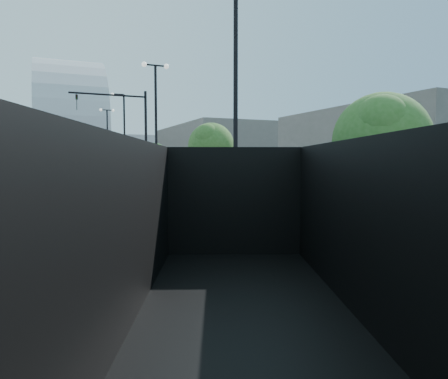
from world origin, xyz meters
name	(u,v)px	position (x,y,z in m)	size (l,w,h in m)	color
sidewalk	(144,190)	(3.50, 40.00, 0.06)	(7.00, 140.00, 0.12)	#4C2D23
concrete_strip	(168,189)	(6.20, 40.00, 0.07)	(2.40, 140.00, 0.13)	slate
curb	(110,191)	(0.00, 40.00, 0.07)	(0.30, 140.00, 0.14)	gray
dump_truck	(236,270)	(-2.84, 2.45, 1.44)	(7.28, 13.28, 3.41)	black
white_sedan	(100,202)	(-3.02, 20.50, 0.84)	(1.79, 5.12, 1.69)	white
dark_car_mid	(32,189)	(-7.26, 38.83, 0.57)	(1.89, 4.09, 1.14)	black
dark_car_far	(69,182)	(-3.66, 49.49, 0.66)	(1.84, 4.54, 1.32)	black
pedestrian	(339,212)	(6.18, 11.15, 0.91)	(0.66, 0.43, 1.81)	black
streetlight_1	(233,128)	(0.49, 10.00, 4.34)	(1.44, 0.56, 9.21)	black
streetlight_2	(156,135)	(0.60, 22.00, 4.82)	(1.72, 0.56, 9.28)	black
streetlight_3	(123,148)	(0.49, 34.00, 4.34)	(1.44, 0.56, 9.21)	black
streetlight_4	(108,147)	(0.60, 46.00, 4.82)	(1.72, 0.56, 9.28)	black
traffic_mast	(133,135)	(-0.30, 25.00, 4.98)	(5.09, 0.20, 8.00)	black
tree_0	(382,142)	(1.65, 4.02, 3.61)	(2.33, 2.27, 4.76)	#382619
tree_1	(212,146)	(1.65, 15.02, 3.88)	(2.30, 2.23, 5.01)	#382619
tree_2	(154,158)	(1.65, 27.02, 3.37)	(2.40, 2.36, 4.56)	#382619
tree_3	(127,156)	(1.65, 39.02, 3.72)	(2.71, 2.71, 5.09)	#382619
convention_center	(70,147)	(-2.00, 85.00, 6.00)	(50.00, 30.00, 50.00)	#B3B7BE
commercial_block_ne	(217,155)	(16.00, 50.00, 4.00)	(12.00, 22.00, 8.00)	#67635D
commercial_block_e	(390,157)	(18.00, 20.00, 3.50)	(10.00, 16.00, 7.00)	#615D57
utility_cover_1	(308,251)	(2.40, 8.00, 0.13)	(0.50, 0.50, 0.02)	black
utility_cover_2	(199,213)	(2.40, 19.00, 0.13)	(0.50, 0.50, 0.02)	black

